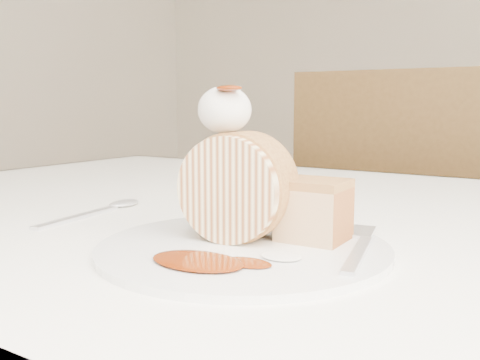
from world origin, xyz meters
The scene contains 10 objects.
table centered at (0.00, 0.20, 0.66)m, with size 1.40×0.90×0.75m.
chair_far centered at (-0.08, 0.95, 0.55)m, with size 0.48×0.48×0.97m.
plate centered at (0.05, 0.00, 0.75)m, with size 0.27×0.27×0.01m, color white.
roulade_slice centered at (0.04, 0.02, 0.81)m, with size 0.10×0.10×0.06m, color beige.
cake_chunk centered at (0.10, 0.05, 0.78)m, with size 0.06×0.06×0.05m, color #AC7E41.
whipped_cream centered at (0.02, 0.02, 0.88)m, with size 0.05×0.05×0.05m, color silver.
caramel_drizzle centered at (0.03, 0.01, 0.91)m, with size 0.03×0.02×0.01m, color #671F04.
caramel_pool centered at (0.05, -0.07, 0.76)m, with size 0.08×0.05×0.00m, color #671F04, non-canonical shape.
fork centered at (0.16, 0.02, 0.76)m, with size 0.02×0.16×0.00m, color silver.
spoon centered at (-0.19, 0.01, 0.75)m, with size 0.03×0.17×0.00m, color silver.
Camera 1 is at (0.31, -0.41, 0.88)m, focal length 40.00 mm.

